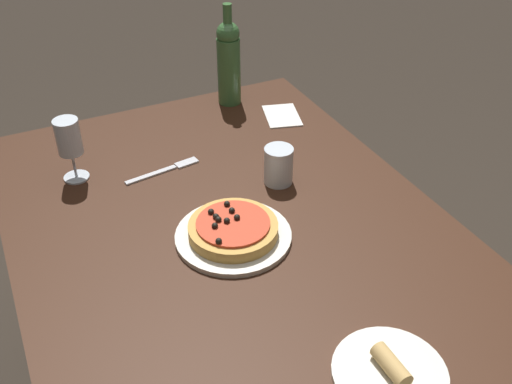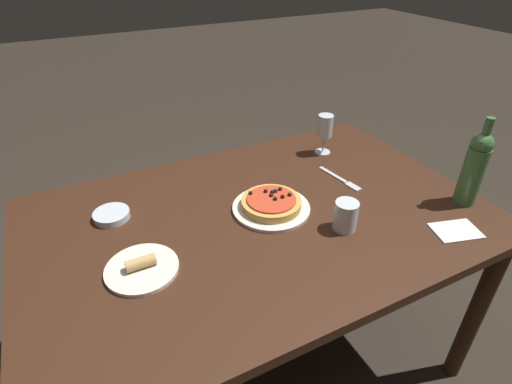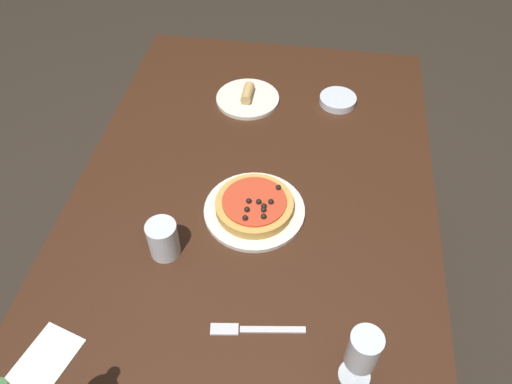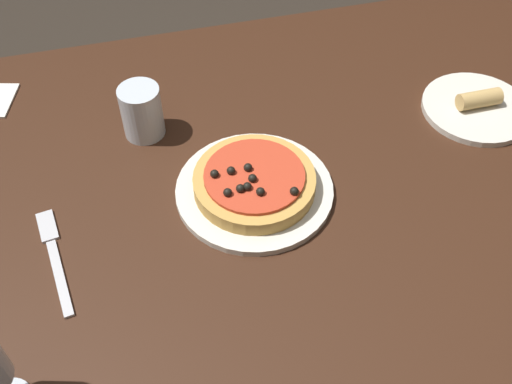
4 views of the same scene
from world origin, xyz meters
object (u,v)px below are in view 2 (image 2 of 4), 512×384
Objects in this scene: dining_table at (260,235)px; wine_glass at (325,128)px; fork at (341,180)px; water_cup at (346,216)px; dinner_plate at (271,208)px; wine_bottle at (474,167)px; pizza at (271,202)px; side_bowl at (112,215)px; side_plate at (142,268)px.

wine_glass is at bearing -147.94° from dining_table.
fork is at bearing 73.06° from wine_glass.
wine_glass is at bearing -117.52° from water_cup.
water_cup is (-0.15, 0.19, 0.04)m from dinner_plate.
wine_glass is 0.56m from wine_bottle.
pizza is 0.24m from water_cup.
wine_glass is 0.25m from fork.
wine_bottle is 2.67× the size of side_bowl.
side_plate is (0.45, 0.09, -0.02)m from pizza.
dining_table is at bearing 154.72° from side_bowl.
wine_glass is 0.54× the size of wine_bottle.
fork is (-0.32, -0.05, -0.00)m from dinner_plate.
wine_glass is (-0.39, -0.26, 0.11)m from dinner_plate.
wine_glass is at bearing -67.31° from wine_bottle.
dinner_plate is at bearing -23.01° from wine_bottle.
dinner_plate is 1.29× the size of fork.
wine_glass is at bearing -175.33° from side_bowl.
side_bowl reaches higher than fork.
dining_table is at bearing 32.06° from wine_glass.
side_bowl reaches higher than dinner_plate.
water_cup reaches higher than fork.
fork is (0.28, -0.30, -0.13)m from wine_bottle.
wine_glass reaches higher than fork.
dining_table is 7.40× the size of side_plate.
pizza reaches higher than side_plate.
wine_bottle is 1.54× the size of side_plate.
pizza is 1.20× the size of wine_glass.
pizza is 0.99× the size of side_plate.
pizza is 0.99× the size of fork.
dinner_plate is 2.25× the size of side_bowl.
dining_table is at bearing -89.49° from fork.
dinner_plate is 0.84× the size of wine_bottle.
side_plate is (-0.03, 0.28, -0.00)m from side_bowl.
fork is (0.07, 0.22, -0.11)m from wine_glass.
water_cup is 0.48× the size of side_plate.
wine_glass is 0.83× the size of fork.
side_bowl is at bearing 4.67° from wine_glass.
wine_bottle reaches higher than dining_table.
water_cup reaches higher than side_bowl.
side_plate reaches higher than side_bowl.
dinner_plate is 1.29× the size of side_plate.
side_bowl is (1.08, -0.45, -0.12)m from wine_bottle.
wine_bottle is 1.18m from side_bowl.
side_bowl is (0.63, -0.38, -0.04)m from water_cup.
fork is at bearing -171.14° from dining_table.
wine_bottle is at bearing 34.74° from fork.
water_cup is (0.24, 0.45, -0.06)m from wine_glass.
side_bowl is (0.87, 0.07, -0.10)m from wine_glass.
water_cup is 0.61m from side_plate.
dining_table is at bearing 14.86° from pizza.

